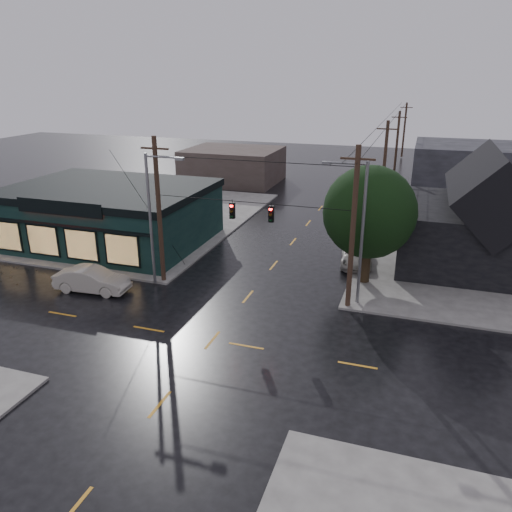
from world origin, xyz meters
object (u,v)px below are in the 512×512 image
(utility_pole_ne, at_px, (347,307))
(suv_silver, at_px, (357,256))
(sedan_cream, at_px, (92,280))
(corner_tree, at_px, (369,212))
(utility_pole_nw, at_px, (164,282))

(utility_pole_ne, bearing_deg, suv_silver, 93.75)
(utility_pole_ne, distance_m, sedan_cream, 17.06)
(utility_pole_ne, distance_m, suv_silver, 7.68)
(sedan_cream, bearing_deg, corner_tree, -71.94)
(corner_tree, relative_size, utility_pole_nw, 0.80)
(suv_silver, bearing_deg, sedan_cream, -153.99)
(utility_pole_nw, xyz_separation_m, utility_pole_ne, (13.00, 0.00, 0.00))
(corner_tree, xyz_separation_m, utility_pole_ne, (-0.50, -4.24, -5.15))
(utility_pole_nw, relative_size, utility_pole_ne, 1.00)
(utility_pole_nw, distance_m, suv_silver, 14.66)
(corner_tree, distance_m, utility_pole_nw, 15.06)
(corner_tree, xyz_separation_m, suv_silver, (-1.00, 3.39, -4.46))
(utility_pole_nw, distance_m, sedan_cream, 4.88)
(sedan_cream, distance_m, suv_silver, 19.42)
(utility_pole_nw, relative_size, sedan_cream, 2.00)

